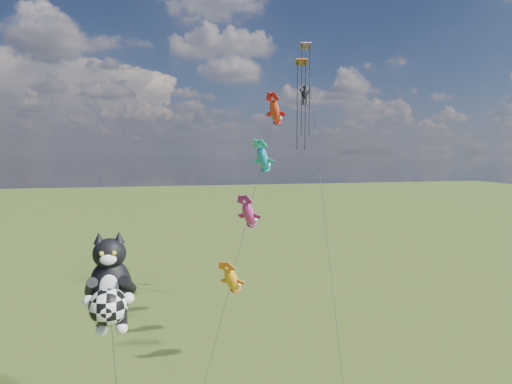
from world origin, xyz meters
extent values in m
ellipsoid|color=black|center=(4.06, 0.19, 6.98)|extent=(2.16, 1.89, 2.77)
ellipsoid|color=black|center=(4.06, 0.11, 8.62)|extent=(1.70, 1.59, 1.40)
cone|color=black|center=(3.63, 0.11, 9.36)|extent=(0.57, 0.57, 0.52)
cone|color=black|center=(4.49, 0.11, 9.36)|extent=(0.57, 0.57, 0.52)
ellipsoid|color=white|center=(4.06, -0.46, 8.49)|extent=(0.78, 0.49, 0.50)
ellipsoid|color=white|center=(4.06, -0.46, 7.24)|extent=(0.91, 0.49, 1.14)
sphere|color=gold|center=(3.80, -0.52, 8.78)|extent=(0.21, 0.21, 0.21)
sphere|color=gold|center=(4.32, -0.52, 8.78)|extent=(0.21, 0.21, 0.21)
sphere|color=white|center=(3.24, -0.71, 6.76)|extent=(0.52, 0.52, 0.52)
sphere|color=white|center=(4.88, -0.71, 6.76)|extent=(0.52, 0.52, 0.52)
sphere|color=white|center=(3.63, 0.06, 5.12)|extent=(0.55, 0.55, 0.55)
sphere|color=white|center=(4.49, 0.06, 5.12)|extent=(0.55, 0.55, 0.55)
sphere|color=white|center=(4.06, -0.97, 6.55)|extent=(1.64, 1.64, 1.64)
cylinder|color=black|center=(12.34, 7.99, 9.77)|extent=(8.53, 13.37, 19.26)
ellipsoid|color=yellow|center=(10.47, 5.05, 5.54)|extent=(1.66, 2.03, 2.14)
ellipsoid|color=#D83389|center=(12.05, 7.54, 9.13)|extent=(1.66, 2.03, 2.14)
ellipsoid|color=blue|center=(13.64, 10.03, 12.72)|extent=(1.66, 2.03, 2.14)
ellipsoid|color=#E54B19|center=(15.23, 12.52, 16.31)|extent=(1.66, 2.03, 2.14)
cylinder|color=black|center=(17.15, 7.71, 11.23)|extent=(3.56, 16.73, 22.18)
cube|color=#109031|center=(17.56, 13.20, 20.33)|extent=(1.01, 0.73, 0.51)
cylinder|color=black|center=(17.24, 13.20, 16.75)|extent=(0.08, 0.08, 7.15)
cylinder|color=black|center=(17.88, 13.20, 16.75)|extent=(0.08, 0.08, 7.15)
cube|color=#1A36C3|center=(18.91, 16.06, 22.29)|extent=(1.10, 0.84, 0.61)
cylinder|color=black|center=(18.57, 16.06, 18.34)|extent=(0.08, 0.08, 7.89)
cylinder|color=black|center=(19.25, 16.06, 18.34)|extent=(0.08, 0.08, 7.89)
camera|label=1|loc=(6.28, -19.80, 13.18)|focal=30.00mm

